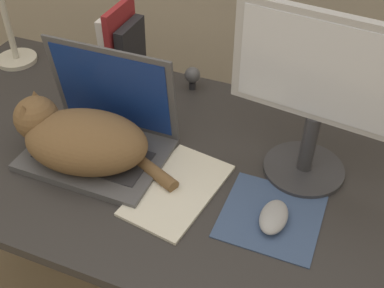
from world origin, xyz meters
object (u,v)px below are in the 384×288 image
at_px(laptop, 101,135).
at_px(notepad, 178,190).
at_px(cat, 80,138).
at_px(webcam, 192,76).
at_px(external_monitor, 319,92).
at_px(book_row, 123,50).
at_px(computer_mouse, 274,217).

bearing_deg(laptop, notepad, -14.88).
xyz_separation_m(cat, webcam, (0.13, 0.40, -0.03)).
bearing_deg(external_monitor, book_row, 162.49).
bearing_deg(book_row, external_monitor, -17.51).
height_order(laptop, external_monitor, external_monitor).
height_order(cat, book_row, book_row).
height_order(laptop, computer_mouse, laptop).
bearing_deg(book_row, notepad, -47.65).
xyz_separation_m(laptop, computer_mouse, (0.47, -0.07, -0.03)).
distance_m(external_monitor, book_row, 0.63).
distance_m(computer_mouse, webcam, 0.56).
distance_m(laptop, webcam, 0.36).
bearing_deg(computer_mouse, webcam, 130.81).
xyz_separation_m(cat, computer_mouse, (0.49, -0.02, -0.06)).
relative_size(notepad, webcam, 4.10).
height_order(laptop, webcam, laptop).
bearing_deg(notepad, book_row, 132.35).
distance_m(cat, book_row, 0.37).
height_order(book_row, notepad, book_row).
bearing_deg(cat, laptop, 65.75).
height_order(computer_mouse, notepad, computer_mouse).
height_order(laptop, cat, laptop).
relative_size(book_row, webcam, 3.45).
distance_m(computer_mouse, notepad, 0.23).
relative_size(cat, webcam, 6.06).
relative_size(laptop, webcam, 4.79).
bearing_deg(external_monitor, cat, -161.65).
xyz_separation_m(laptop, notepad, (0.24, -0.06, -0.05)).
distance_m(laptop, computer_mouse, 0.48).
height_order(laptop, book_row, laptop).
distance_m(laptop, cat, 0.06).
height_order(book_row, webcam, book_row).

